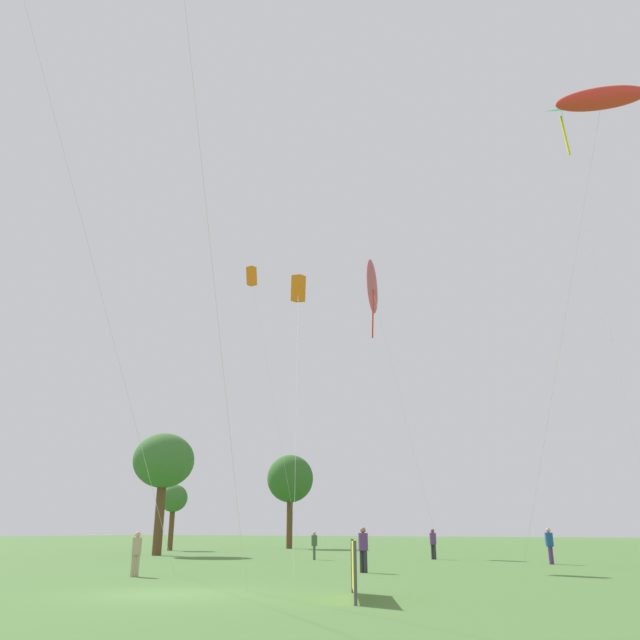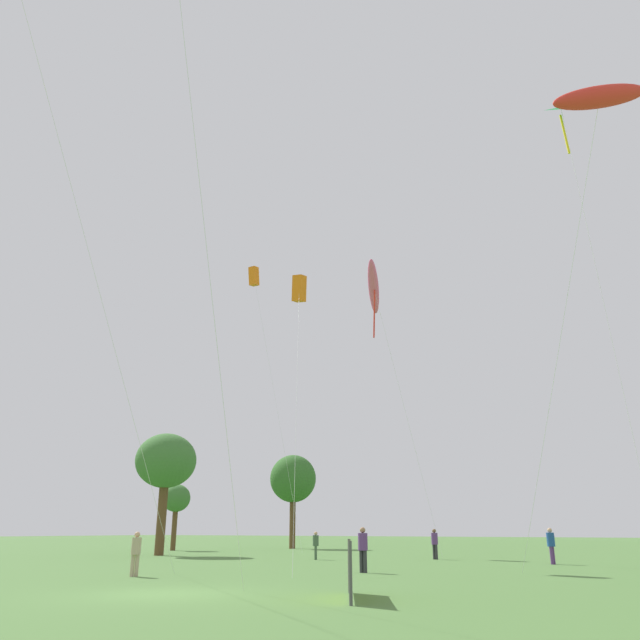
{
  "view_description": "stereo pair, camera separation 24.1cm",
  "coord_description": "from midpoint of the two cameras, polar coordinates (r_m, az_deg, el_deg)",
  "views": [
    {
      "loc": [
        12.75,
        -13.75,
        1.66
      ],
      "look_at": [
        -1.76,
        11.03,
        11.3
      ],
      "focal_mm": 35.07,
      "sensor_mm": 36.0,
      "label": 1
    },
    {
      "loc": [
        12.95,
        -13.63,
        1.66
      ],
      "look_at": [
        -1.76,
        11.03,
        11.3
      ],
      "focal_mm": 35.07,
      "sensor_mm": 36.0,
      "label": 2
    }
  ],
  "objects": [
    {
      "name": "ground",
      "position": [
        18.85,
        -13.41,
        -23.16
      ],
      "size": [
        280.0,
        280.0,
        0.0
      ],
      "primitive_type": "plane",
      "color": "#4C7538"
    },
    {
      "name": "person_standing_0",
      "position": [
        35.43,
        20.53,
        -18.53
      ],
      "size": [
        0.39,
        0.39,
        1.74
      ],
      "rotation": [
        0.0,
        0.0,
        4.49
      ],
      "color": "#593372",
      "rests_on": "ground"
    },
    {
      "name": "person_standing_1",
      "position": [
        38.52,
        -0.21,
        -19.71
      ],
      "size": [
        0.34,
        0.34,
        1.54
      ],
      "rotation": [
        0.0,
        0.0,
        2.05
      ],
      "color": "#3F593F",
      "rests_on": "ground"
    },
    {
      "name": "person_standing_3",
      "position": [
        25.81,
        -16.17,
        -19.54
      ],
      "size": [
        0.35,
        0.35,
        1.58
      ],
      "rotation": [
        0.0,
        0.0,
        3.99
      ],
      "color": "tan",
      "rests_on": "ground"
    },
    {
      "name": "person_standing_4",
      "position": [
        39.45,
        10.6,
        -19.27
      ],
      "size": [
        0.38,
        0.38,
        1.69
      ],
      "rotation": [
        0.0,
        0.0,
        2.87
      ],
      "color": "#2D2D33",
      "rests_on": "ground"
    },
    {
      "name": "person_standing_5",
      "position": [
        27.13,
        4.21,
        -19.89
      ],
      "size": [
        0.39,
        0.39,
        1.75
      ],
      "rotation": [
        0.0,
        0.0,
        6.21
      ],
      "color": "#2D2D33",
      "rests_on": "ground"
    },
    {
      "name": "kite_flying_3",
      "position": [
        22.7,
        24.45,
        18.01
      ],
      "size": [
        7.48,
        9.62,
        15.32
      ],
      "color": "silver",
      "rests_on": "ground"
    },
    {
      "name": "kite_flying_4",
      "position": [
        37.54,
        -1.73,
        2.85
      ],
      "size": [
        6.16,
        9.56,
        16.26
      ],
      "color": "silver",
      "rests_on": "ground"
    },
    {
      "name": "kite_flying_5",
      "position": [
        56.84,
        -5.93,
        3.95
      ],
      "size": [
        5.34,
        1.15,
        24.26
      ],
      "color": "silver",
      "rests_on": "ground"
    },
    {
      "name": "kite_flying_6",
      "position": [
        30.65,
        21.44,
        17.13
      ],
      "size": [
        1.93,
        2.74,
        19.78
      ],
      "color": "silver",
      "rests_on": "ground"
    },
    {
      "name": "kite_flying_7",
      "position": [
        42.66,
        5.07,
        2.96
      ],
      "size": [
        3.75,
        5.77,
        18.74
      ],
      "color": "silver",
      "rests_on": "ground"
    },
    {
      "name": "park_tree_0",
      "position": [
        56.44,
        -12.86,
        -15.67
      ],
      "size": [
        2.36,
        2.36,
        5.33
      ],
      "color": "brown",
      "rests_on": "ground"
    },
    {
      "name": "park_tree_1",
      "position": [
        46.18,
        -13.73,
        -12.48
      ],
      "size": [
        4.21,
        4.21,
        8.13
      ],
      "color": "brown",
      "rests_on": "ground"
    },
    {
      "name": "park_tree_2",
      "position": [
        60.66,
        -2.36,
        -14.31
      ],
      "size": [
        4.31,
        4.31,
        8.38
      ],
      "color": "brown",
      "rests_on": "ground"
    },
    {
      "name": "event_banner",
      "position": [
        17.19,
        3.17,
        -21.59
      ],
      "size": [
        1.55,
        2.76,
        1.4
      ],
      "color": "#4C4C4C",
      "rests_on": "ground"
    }
  ]
}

